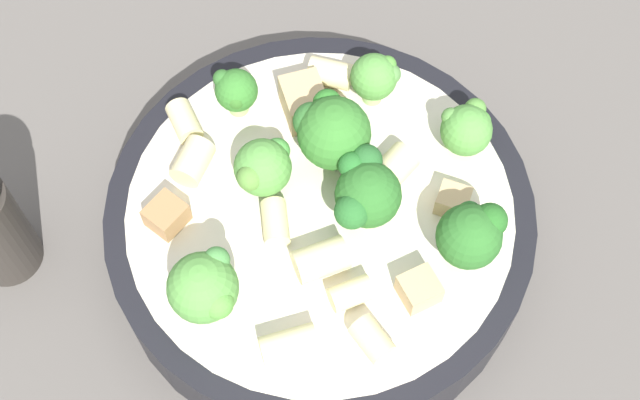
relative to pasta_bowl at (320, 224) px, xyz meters
The scene contains 23 objects.
ground_plane 0.02m from the pasta_bowl, ahead, with size 2.00×2.00×0.00m, color #5B5651.
pasta_bowl is the anchor object (origin of this frame).
broccoli_floret_0 0.09m from the pasta_bowl, 91.72° to the left, with size 0.03×0.03×0.03m.
broccoli_floret_1 0.09m from the pasta_bowl, 43.81° to the left, with size 0.03×0.04×0.04m.
broccoli_floret_2 0.09m from the pasta_bowl, 130.72° to the left, with size 0.03×0.03×0.03m.
broccoli_floret_3 0.09m from the pasta_bowl, 70.51° to the right, with size 0.04×0.03×0.04m.
broccoli_floret_4 0.05m from the pasta_bowl, 141.34° to the right, with size 0.03×0.03×0.03m.
broccoli_floret_5 0.05m from the pasta_bowl, 52.38° to the left, with size 0.04×0.04×0.04m.
broccoli_floret_6 0.06m from the pasta_bowl, 143.20° to the left, with size 0.04×0.04×0.05m.
broccoli_floret_7 0.09m from the pasta_bowl, behind, with size 0.02×0.02×0.03m.
rigatoni_0 0.08m from the pasta_bowl, 37.16° to the right, with size 0.01×0.01×0.03m, color beige.
rigatoni_1 0.06m from the pasta_bowl, ahead, with size 0.01×0.01×0.02m, color beige.
rigatoni_2 0.09m from the pasta_bowl, 149.73° to the left, with size 0.02×0.02×0.02m, color beige.
rigatoni_3 0.09m from the pasta_bowl, 150.27° to the right, with size 0.01×0.01×0.02m, color beige.
rigatoni_4 0.04m from the pasta_bowl, 83.80° to the right, with size 0.01×0.01×0.02m, color beige.
rigatoni_5 0.04m from the pasta_bowl, 25.49° to the right, with size 0.02×0.02×0.03m, color beige.
rigatoni_6 0.08m from the pasta_bowl, 135.71° to the right, with size 0.02×0.02×0.02m, color beige.
rigatoni_7 0.05m from the pasta_bowl, 94.29° to the left, with size 0.02×0.02×0.03m, color beige.
rigatoni_8 0.08m from the pasta_bowl, ahead, with size 0.01×0.01×0.02m, color beige.
chicken_chunk_0 0.07m from the pasta_bowl, 19.12° to the left, with size 0.02×0.02×0.01m, color tan.
chicken_chunk_1 0.07m from the pasta_bowl, 161.97° to the left, with size 0.03×0.02×0.02m, color tan.
chicken_chunk_2 0.08m from the pasta_bowl, 110.83° to the right, with size 0.02×0.02×0.01m, color #A87A4C.
chicken_chunk_3 0.07m from the pasta_bowl, 65.05° to the left, with size 0.02×0.02×0.01m, color tan.
Camera 1 is at (0.20, -0.10, 0.46)m, focal length 50.00 mm.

